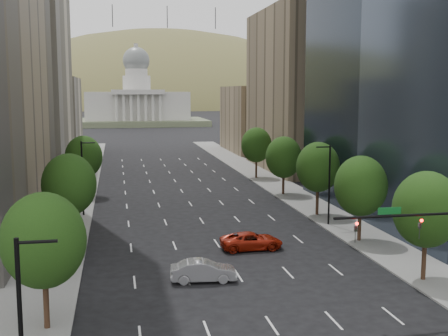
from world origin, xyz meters
TOP-DOWN VIEW (x-y plane):
  - sidewalk_left at (-15.50, 60.00)m, footprint 6.00×200.00m
  - sidewalk_right at (15.50, 60.00)m, footprint 6.00×200.00m
  - midrise_cream_left at (-25.00, 103.00)m, footprint 14.00×30.00m
  - filler_left at (-25.00, 136.00)m, footprint 14.00×26.00m
  - parking_tan_right at (25.00, 100.00)m, footprint 14.00×30.00m
  - filler_right at (25.00, 133.00)m, footprint 14.00×26.00m
  - tree_right_1 at (14.00, 36.00)m, footprint 5.20×5.20m
  - tree_right_2 at (14.00, 48.00)m, footprint 5.20×5.20m
  - tree_right_3 at (14.00, 60.00)m, footprint 5.20×5.20m
  - tree_right_4 at (14.00, 74.00)m, footprint 5.20×5.20m
  - tree_right_5 at (14.00, 90.00)m, footprint 5.20×5.20m
  - tree_left_0 at (-14.00, 32.00)m, footprint 5.20×5.20m
  - tree_left_1 at (-14.00, 52.00)m, footprint 5.20×5.20m
  - tree_left_2 at (-14.00, 78.00)m, footprint 5.20×5.20m
  - streetlight_rn at (13.44, 55.00)m, footprint 1.70×0.20m
  - streetlight_ln at (-13.44, 65.00)m, footprint 1.70×0.20m
  - traffic_signal at (10.53, 30.00)m, footprint 9.12×0.40m
  - capitol at (0.00, 249.71)m, footprint 60.00×40.00m
  - foothills at (34.67, 599.39)m, footprint 720.00×413.00m
  - car_silver at (-3.00, 39.19)m, footprint 5.31×2.22m
  - car_red_far at (2.85, 47.32)m, footprint 5.96×2.86m

SIDE VIEW (x-z plane):
  - foothills at x=34.67m, z-range -169.28..93.72m
  - sidewalk_left at x=-15.50m, z-range 0.00..0.15m
  - sidewalk_right at x=15.50m, z-range 0.00..0.15m
  - car_red_far at x=2.85m, z-range 0.00..1.64m
  - car_silver at x=-3.00m, z-range 0.00..1.71m
  - streetlight_rn at x=13.44m, z-range 0.34..9.34m
  - streetlight_ln at x=-13.44m, z-range 0.34..9.34m
  - traffic_signal at x=10.53m, z-range 1.49..8.86m
  - tree_right_4 at x=14.00m, z-range 1.23..9.69m
  - tree_right_2 at x=14.00m, z-range 1.30..9.91m
  - tree_left_2 at x=-14.00m, z-range 1.34..10.02m
  - tree_right_1 at x=14.00m, z-range 1.37..10.12m
  - tree_right_5 at x=14.00m, z-range 1.37..10.12m
  - tree_left_0 at x=-14.00m, z-range 1.37..10.12m
  - tree_right_3 at x=14.00m, z-range 1.44..10.34m
  - tree_left_1 at x=-14.00m, z-range 1.48..10.45m
  - filler_right at x=25.00m, z-range 0.00..16.00m
  - capitol at x=0.00m, z-range -9.02..26.18m
  - filler_left at x=-25.00m, z-range 0.00..18.00m
  - parking_tan_right at x=25.00m, z-range 0.00..30.00m
  - midrise_cream_left at x=-25.00m, z-range 0.00..35.00m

